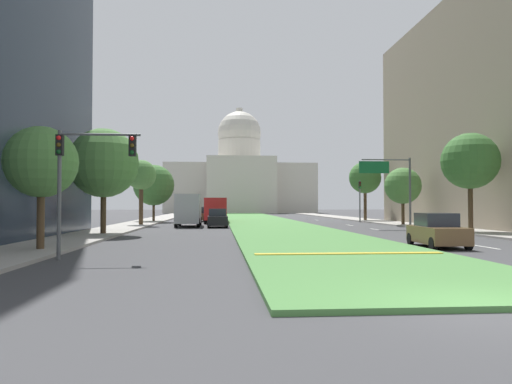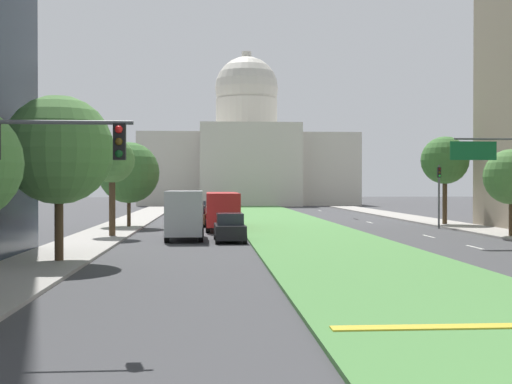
{
  "view_description": "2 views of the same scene",
  "coord_description": "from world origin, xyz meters",
  "px_view_note": "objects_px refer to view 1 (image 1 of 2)",
  "views": [
    {
      "loc": [
        -5.44,
        -9.27,
        2.22
      ],
      "look_at": [
        -1.32,
        43.22,
        3.59
      ],
      "focal_mm": 33.14,
      "sensor_mm": 36.0,
      "label": 1
    },
    {
      "loc": [
        -6.87,
        -5.48,
        3.6
      ],
      "look_at": [
        -2.92,
        50.69,
        2.98
      ],
      "focal_mm": 46.66,
      "sensor_mm": 36.0,
      "label": 2
    }
  ],
  "objects_px": {
    "street_tree_left_distant": "(154,185)",
    "box_truck_delivery": "(189,210)",
    "city_bus": "(216,208)",
    "sedan_lead_stopped": "(437,231)",
    "street_tree_right_mid": "(470,161)",
    "traffic_light_near_left": "(81,165)",
    "sedan_midblock": "(217,219)",
    "street_tree_right_distant": "(365,178)",
    "street_tree_right_far": "(403,186)",
    "street_tree_left_far": "(141,176)",
    "sedan_far_horizon": "(203,213)",
    "street_tree_left_near": "(41,162)",
    "overhead_guide_sign": "(392,178)",
    "sedan_distant": "(199,215)",
    "traffic_light_far_right": "(360,195)",
    "street_tree_left_mid": "(104,163)",
    "capitol_building": "(239,180)"
  },
  "relations": [
    {
      "from": "sedan_lead_stopped",
      "to": "street_tree_left_near",
      "type": "bearing_deg",
      "value": -177.28
    },
    {
      "from": "street_tree_left_far",
      "to": "street_tree_left_distant",
      "type": "distance_m",
      "value": 10.09
    },
    {
      "from": "street_tree_right_mid",
      "to": "traffic_light_near_left",
      "type": "bearing_deg",
      "value": -148.29
    },
    {
      "from": "street_tree_right_mid",
      "to": "street_tree_right_distant",
      "type": "relative_size",
      "value": 0.99
    },
    {
      "from": "overhead_guide_sign",
      "to": "sedan_distant",
      "type": "height_order",
      "value": "overhead_guide_sign"
    },
    {
      "from": "sedan_lead_stopped",
      "to": "street_tree_right_mid",
      "type": "bearing_deg",
      "value": 54.38
    },
    {
      "from": "street_tree_right_mid",
      "to": "street_tree_left_distant",
      "type": "xyz_separation_m",
      "value": [
        -27.33,
        24.56,
        -0.93
      ]
    },
    {
      "from": "capitol_building",
      "to": "street_tree_left_mid",
      "type": "xyz_separation_m",
      "value": [
        -13.71,
        -90.97,
        -3.52
      ]
    },
    {
      "from": "capitol_building",
      "to": "street_tree_left_distant",
      "type": "distance_m",
      "value": 67.67
    },
    {
      "from": "sedan_far_horizon",
      "to": "street_tree_left_near",
      "type": "bearing_deg",
      "value": -95.93
    },
    {
      "from": "sedan_distant",
      "to": "street_tree_left_far",
      "type": "bearing_deg",
      "value": -113.88
    },
    {
      "from": "city_bus",
      "to": "sedan_midblock",
      "type": "bearing_deg",
      "value": -88.82
    },
    {
      "from": "street_tree_left_far",
      "to": "sedan_midblock",
      "type": "bearing_deg",
      "value": -25.19
    },
    {
      "from": "street_tree_right_far",
      "to": "box_truck_delivery",
      "type": "distance_m",
      "value": 22.03
    },
    {
      "from": "street_tree_right_far",
      "to": "street_tree_left_distant",
      "type": "xyz_separation_m",
      "value": [
        -26.96,
        12.17,
        0.48
      ]
    },
    {
      "from": "street_tree_right_far",
      "to": "street_tree_right_distant",
      "type": "distance_m",
      "value": 13.52
    },
    {
      "from": "street_tree_left_far",
      "to": "overhead_guide_sign",
      "type": "bearing_deg",
      "value": -17.07
    },
    {
      "from": "traffic_light_near_left",
      "to": "sedan_lead_stopped",
      "type": "height_order",
      "value": "traffic_light_near_left"
    },
    {
      "from": "box_truck_delivery",
      "to": "traffic_light_near_left",
      "type": "bearing_deg",
      "value": -95.22
    },
    {
      "from": "sedan_lead_stopped",
      "to": "sedan_midblock",
      "type": "bearing_deg",
      "value": 117.57
    },
    {
      "from": "street_tree_left_distant",
      "to": "sedan_lead_stopped",
      "type": "xyz_separation_m",
      "value": [
        19.37,
        -35.67,
        -3.77
      ]
    },
    {
      "from": "sedan_midblock",
      "to": "city_bus",
      "type": "xyz_separation_m",
      "value": [
        -0.24,
        11.92,
        0.93
      ]
    },
    {
      "from": "sedan_distant",
      "to": "city_bus",
      "type": "relative_size",
      "value": 0.38
    },
    {
      "from": "capitol_building",
      "to": "street_tree_right_far",
      "type": "height_order",
      "value": "capitol_building"
    },
    {
      "from": "traffic_light_near_left",
      "to": "street_tree_right_mid",
      "type": "relative_size",
      "value": 0.67
    },
    {
      "from": "street_tree_left_distant",
      "to": "traffic_light_far_right",
      "type": "bearing_deg",
      "value": -5.72
    },
    {
      "from": "street_tree_right_far",
      "to": "box_truck_delivery",
      "type": "relative_size",
      "value": 0.94
    },
    {
      "from": "traffic_light_near_left",
      "to": "street_tree_right_distant",
      "type": "bearing_deg",
      "value": 59.03
    },
    {
      "from": "box_truck_delivery",
      "to": "street_tree_left_near",
      "type": "bearing_deg",
      "value": -102.19
    },
    {
      "from": "street_tree_left_far",
      "to": "sedan_distant",
      "type": "distance_m",
      "value": 13.96
    },
    {
      "from": "traffic_light_near_left",
      "to": "street_tree_left_far",
      "type": "height_order",
      "value": "street_tree_left_far"
    },
    {
      "from": "street_tree_left_mid",
      "to": "sedan_distant",
      "type": "relative_size",
      "value": 1.82
    },
    {
      "from": "traffic_light_far_right",
      "to": "street_tree_right_far",
      "type": "height_order",
      "value": "street_tree_right_far"
    },
    {
      "from": "sedan_lead_stopped",
      "to": "sedan_midblock",
      "type": "relative_size",
      "value": 0.96
    },
    {
      "from": "street_tree_left_distant",
      "to": "box_truck_delivery",
      "type": "distance_m",
      "value": 13.48
    },
    {
      "from": "traffic_light_near_left",
      "to": "sedan_lead_stopped",
      "type": "distance_m",
      "value": 17.61
    },
    {
      "from": "traffic_light_near_left",
      "to": "street_tree_left_mid",
      "type": "xyz_separation_m",
      "value": [
        -2.71,
        15.1,
        1.37
      ]
    },
    {
      "from": "capitol_building",
      "to": "traffic_light_near_left",
      "type": "xyz_separation_m",
      "value": [
        -11.0,
        -106.07,
        -4.89
      ]
    },
    {
      "from": "street_tree_right_mid",
      "to": "street_tree_left_distant",
      "type": "relative_size",
      "value": 1.08
    },
    {
      "from": "street_tree_left_near",
      "to": "street_tree_left_mid",
      "type": "distance_m",
      "value": 11.86
    },
    {
      "from": "capitol_building",
      "to": "sedan_midblock",
      "type": "height_order",
      "value": "capitol_building"
    },
    {
      "from": "city_bus",
      "to": "street_tree_left_distant",
      "type": "bearing_deg",
      "value": 166.53
    },
    {
      "from": "street_tree_left_near",
      "to": "street_tree_right_mid",
      "type": "xyz_separation_m",
      "value": [
        27.55,
        12.04,
        1.35
      ]
    },
    {
      "from": "street_tree_left_far",
      "to": "street_tree_left_mid",
      "type": "bearing_deg",
      "value": -91.06
    },
    {
      "from": "sedan_lead_stopped",
      "to": "sedan_midblock",
      "type": "height_order",
      "value": "sedan_midblock"
    },
    {
      "from": "sedan_lead_stopped",
      "to": "box_truck_delivery",
      "type": "xyz_separation_m",
      "value": [
        -14.3,
        23.53,
        0.85
      ]
    },
    {
      "from": "street_tree_right_mid",
      "to": "sedan_midblock",
      "type": "distance_m",
      "value": 22.69
    },
    {
      "from": "overhead_guide_sign",
      "to": "street_tree_right_mid",
      "type": "distance_m",
      "value": 8.04
    },
    {
      "from": "traffic_light_far_right",
      "to": "street_tree_left_mid",
      "type": "distance_m",
      "value": 33.93
    },
    {
      "from": "street_tree_right_far",
      "to": "sedan_distant",
      "type": "distance_m",
      "value": 25.99
    }
  ]
}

